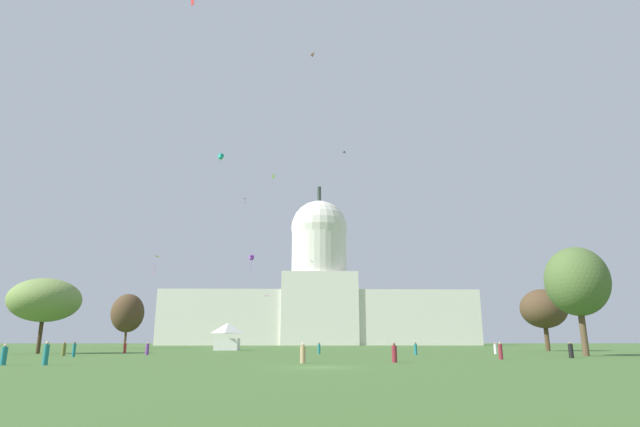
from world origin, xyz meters
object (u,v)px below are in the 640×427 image
at_px(tree_east_mid, 544,309).
at_px(kite_blue_high, 343,154).
at_px(person_maroon_mid_right, 501,352).
at_px(person_teal_edge_east, 4,356).
at_px(person_teal_mid_left, 416,349).
at_px(person_teal_near_tent, 319,349).
at_px(tree_west_far, 45,300).
at_px(person_olive_near_tree_west, 64,350).
at_px(tree_west_near, 128,313).
at_px(capitol_building, 319,298).
at_px(kite_violet_mid, 252,258).
at_px(event_tent, 227,336).
at_px(person_red_back_right, 125,348).
at_px(person_teal_front_left, 46,354).
at_px(kite_red_high, 192,1).
at_px(person_maroon_edge_west, 394,353).
at_px(person_black_lawn_far_left, 571,351).
at_px(kite_lime_high, 274,177).
at_px(person_white_front_right, 495,349).
at_px(person_teal_front_center, 74,350).
at_px(person_tan_back_left, 303,354).
at_px(kite_yellow_low, 154,259).
at_px(kite_magenta_low, 267,297).
at_px(person_purple_aisle_center, 147,349).
at_px(kite_pink_high, 310,57).
at_px(kite_turquoise_high, 221,156).
at_px(tree_east_far, 577,281).

relative_size(tree_east_mid, kite_blue_high, 6.38).
height_order(person_maroon_mid_right, person_teal_edge_east, person_maroon_mid_right).
bearing_deg(tree_east_mid, person_teal_mid_left, -138.88).
xyz_separation_m(person_teal_near_tent, person_maroon_mid_right, (16.84, -21.86, 0.01)).
xyz_separation_m(tree_west_far, person_olive_near_tree_west, (8.98, -11.79, -6.67)).
xyz_separation_m(tree_west_near, kite_blue_high, (55.79, 6.75, 46.32)).
relative_size(capitol_building, kite_violet_mid, 31.16).
bearing_deg(event_tent, person_olive_near_tree_west, -109.93).
height_order(person_red_back_right, person_teal_front_left, person_teal_front_left).
height_order(person_red_back_right, kite_red_high, kite_red_high).
distance_m(person_maroon_edge_west, person_teal_edge_east, 29.61).
bearing_deg(person_maroon_edge_west, person_black_lawn_far_left, -24.08).
distance_m(capitol_building, tree_west_near, 108.95).
relative_size(tree_east_mid, kite_lime_high, 8.94).
distance_m(person_teal_near_tent, person_white_front_right, 24.31).
xyz_separation_m(kite_violet_mid, kite_red_high, (-2.46, -63.47, 25.52)).
bearing_deg(person_teal_front_center, person_teal_front_left, -168.65).
bearing_deg(person_tan_back_left, kite_yellow_low, -150.16).
bearing_deg(kite_blue_high, person_tan_back_left, 10.52).
height_order(person_black_lawn_far_left, kite_magenta_low, kite_magenta_low).
bearing_deg(person_white_front_right, kite_red_high, 27.50).
relative_size(person_tan_back_left, kite_magenta_low, 0.83).
bearing_deg(event_tent, person_red_back_right, -117.10).
height_order(person_teal_edge_east, kite_blue_high, kite_blue_high).
height_order(person_white_front_right, kite_magenta_low, kite_magenta_low).
bearing_deg(person_teal_near_tent, kite_yellow_low, 104.78).
distance_m(event_tent, person_teal_near_tent, 33.36).
height_order(person_teal_front_center, person_teal_mid_left, person_teal_front_center).
bearing_deg(kite_yellow_low, kite_red_high, 19.59).
height_order(person_purple_aisle_center, kite_red_high, kite_red_high).
distance_m(event_tent, person_teal_mid_left, 44.77).
relative_size(tree_west_far, kite_red_high, 11.85).
distance_m(person_teal_near_tent, kite_lime_high, 103.38).
bearing_deg(tree_east_mid, person_purple_aisle_center, -158.23).
bearing_deg(person_teal_edge_east, person_black_lawn_far_left, -47.48).
relative_size(person_teal_mid_left, kite_pink_high, 1.46).
bearing_deg(tree_west_far, person_teal_front_left, -62.29).
distance_m(tree_east_mid, person_white_front_right, 27.78).
xyz_separation_m(person_black_lawn_far_left, kite_violet_mid, (-41.00, 70.96, 21.15)).
bearing_deg(person_maroon_mid_right, kite_blue_high, 63.72).
bearing_deg(person_teal_front_left, person_maroon_mid_right, -157.49).
bearing_deg(person_white_front_right, tree_east_mid, -115.92).
bearing_deg(kite_turquoise_high, kite_violet_mid, 155.98).
bearing_deg(kite_blue_high, tree_east_far, 33.11).
distance_m(person_teal_front_center, person_teal_front_left, 21.18).
bearing_deg(person_teal_near_tent, person_black_lawn_far_left, -92.91).
height_order(person_tan_back_left, kite_blue_high, kite_blue_high).
bearing_deg(kite_blue_high, tree_west_far, -20.09).
height_order(tree_east_far, person_maroon_mid_right, tree_east_far).
bearing_deg(person_maroon_edge_west, kite_yellow_low, 78.99).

